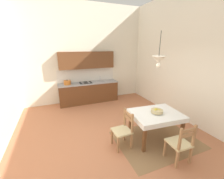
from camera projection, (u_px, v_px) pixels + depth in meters
ground_plane at (114, 141)px, 3.89m from camera, size 5.82×7.09×0.10m
wall_back at (85, 54)px, 6.21m from camera, size 5.82×0.12×4.14m
wall_right at (197, 58)px, 4.24m from camera, size 0.12×7.09×4.14m
area_rug at (156, 140)px, 3.85m from camera, size 2.10×1.60×0.01m
kitchen_cabinetry at (88, 83)px, 6.27m from camera, size 2.56×0.63×2.20m
dining_table at (156, 117)px, 3.76m from camera, size 1.34×1.07×0.75m
dining_chair_camera_side at (180, 144)px, 3.02m from camera, size 0.44×0.44×0.93m
dining_chair_tv_side at (123, 130)px, 3.51m from camera, size 0.43×0.43×0.93m
fruit_bowl at (157, 111)px, 3.69m from camera, size 0.30×0.30×0.12m
pendant_lamp at (159, 60)px, 3.28m from camera, size 0.32×0.32×0.80m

